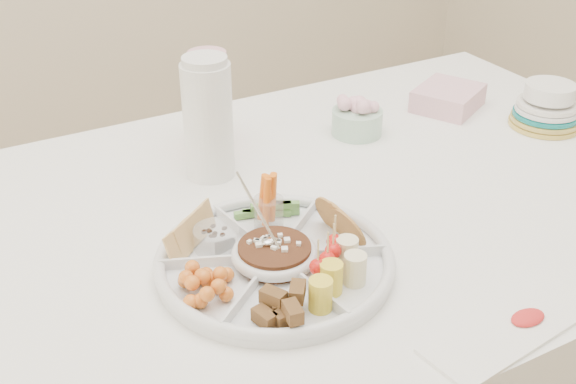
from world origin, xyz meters
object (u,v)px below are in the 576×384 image
dining_table (331,344)px  party_tray (275,258)px  plate_stack (547,105)px  thermos (208,117)px

dining_table → party_tray: (-0.22, -0.16, 0.40)m
party_tray → dining_table: bearing=35.6°
dining_table → plate_stack: (0.58, 0.03, 0.43)m
dining_table → thermos: 0.57m
thermos → plate_stack: bearing=-11.8°
party_tray → plate_stack: size_ratio=2.40×
thermos → party_tray: bearing=-96.6°
dining_table → party_tray: party_tray is taller
plate_stack → thermos: bearing=168.2°
party_tray → plate_stack: plate_stack is taller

